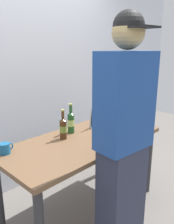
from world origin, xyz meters
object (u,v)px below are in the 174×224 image
at_px(beer_bottle_green, 71,122).
at_px(person_figure, 123,140).
at_px(laptop, 104,122).
at_px(coffee_mug, 5,148).
at_px(beer_bottle_dark, 63,128).

height_order(beer_bottle_green, person_figure, person_figure).
bearing_deg(person_figure, laptop, 49.94).
relative_size(beer_bottle_green, person_figure, 0.16).
relative_size(beer_bottle_green, coffee_mug, 2.55).
relative_size(beer_bottle_dark, person_figure, 0.15).
distance_m(laptop, person_figure, 0.80).
distance_m(beer_bottle_green, coffee_mug, 0.69).
distance_m(laptop, coffee_mug, 1.07).
height_order(laptop, beer_bottle_dark, beer_bottle_dark).
bearing_deg(coffee_mug, beer_bottle_dark, -10.42).
distance_m(laptop, beer_bottle_green, 0.40).
relative_size(laptop, coffee_mug, 3.08).
bearing_deg(coffee_mug, laptop, -7.94).
xyz_separation_m(laptop, beer_bottle_green, (-0.37, 0.12, 0.06)).
distance_m(laptop, beer_bottle_dark, 0.54).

